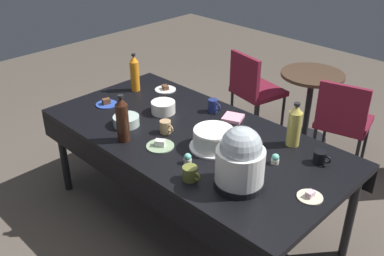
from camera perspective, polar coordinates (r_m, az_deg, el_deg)
ground at (r=3.48m, az=0.00°, el=-11.62°), size 9.00×9.00×0.00m
potluck_table at (r=3.08m, az=0.00°, el=-1.82°), size 2.20×1.10×0.75m
frosted_layer_cake at (r=2.87m, az=2.82°, el=-1.42°), size 0.32×0.32×0.13m
slow_cooker at (r=2.46m, az=6.30°, el=-4.12°), size 0.29×0.29×0.38m
glass_salad_bowl at (r=3.19m, az=-8.56°, el=0.95°), size 0.19×0.19×0.07m
ceramic_snack_bowl at (r=3.34m, az=-3.77°, el=2.73°), size 0.19×0.19×0.09m
dessert_plate_sage at (r=2.91m, az=-4.17°, el=-2.22°), size 0.19×0.19×0.05m
dessert_plate_cobalt at (r=3.54m, az=-11.09°, el=3.18°), size 0.17×0.17×0.05m
dessert_plate_cream at (r=2.54m, az=15.11°, el=-8.57°), size 0.14×0.14×0.04m
dessert_plate_white at (r=3.74m, az=-3.49°, el=5.10°), size 0.18×0.18×0.04m
cupcake_vanilla at (r=2.91m, az=8.52°, el=-2.10°), size 0.05×0.05×0.07m
cupcake_mint at (r=2.77m, az=10.79°, el=-3.98°), size 0.05×0.05×0.07m
cupcake_lemon at (r=2.73m, az=-0.57°, el=-4.00°), size 0.05×0.05×0.07m
soda_bottle_orange_juice at (r=3.71m, az=-7.48°, el=7.05°), size 0.08×0.08×0.32m
soda_bottle_ginger_ale at (r=2.94m, az=13.20°, el=0.30°), size 0.09×0.09×0.31m
soda_bottle_cola at (r=2.94m, az=-9.05°, el=1.07°), size 0.08×0.08×0.34m
coffee_mug_navy at (r=3.35m, az=2.77°, el=2.93°), size 0.12×0.07×0.10m
coffee_mug_black at (r=2.84m, az=16.33°, el=-3.67°), size 0.12×0.08×0.08m
coffee_mug_tan at (r=3.06m, az=-3.45°, el=0.15°), size 0.12×0.08×0.09m
coffee_mug_olive at (r=2.57m, az=-0.23°, el=-5.93°), size 0.13×0.09×0.09m
paper_napkin_stack at (r=3.26m, az=5.36°, el=1.34°), size 0.18×0.18×0.02m
maroon_chair_left at (r=4.50m, az=8.00°, el=5.33°), size 0.52×0.52×0.85m
maroon_chair_right at (r=4.05m, az=19.06°, el=1.20°), size 0.53×0.53×0.85m
round_cafe_table at (r=4.41m, az=15.10°, el=4.22°), size 0.60×0.60×0.72m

